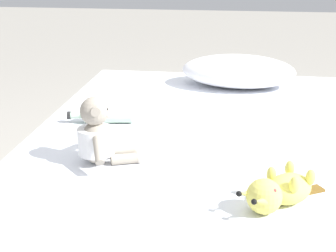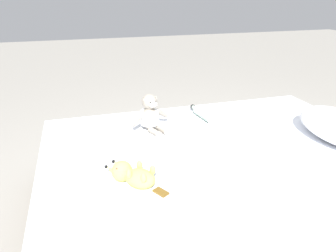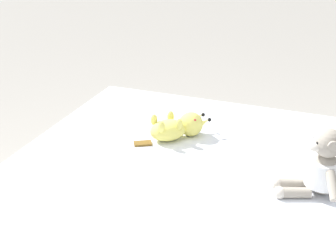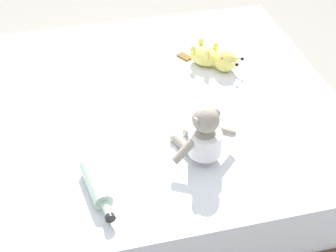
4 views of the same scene
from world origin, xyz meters
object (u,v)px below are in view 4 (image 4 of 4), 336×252
object	(u,v)px
plush_monkey	(203,138)
glass_bottle	(97,185)
plush_yellow_creature	(214,58)
bed	(105,151)

from	to	relation	value
plush_monkey	glass_bottle	world-z (taller)	plush_monkey
plush_monkey	plush_yellow_creature	size ratio (longest dim) A/B	1.02
plush_yellow_creature	glass_bottle	bearing A→B (deg)	136.50
glass_bottle	plush_monkey	bearing A→B (deg)	-78.58
plush_yellow_creature	plush_monkey	bearing A→B (deg)	158.58
plush_monkey	plush_yellow_creature	bearing A→B (deg)	-21.42
bed	plush_monkey	world-z (taller)	plush_monkey
bed	plush_yellow_creature	world-z (taller)	plush_yellow_creature
bed	glass_bottle	distance (m)	0.55
plush_yellow_creature	glass_bottle	distance (m)	0.91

